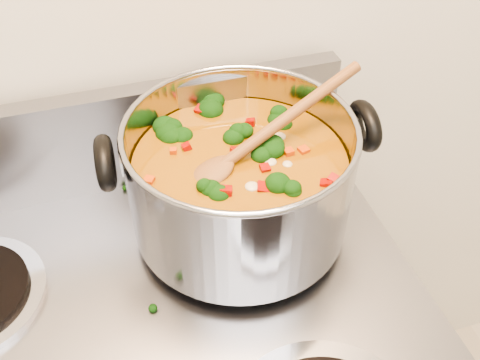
# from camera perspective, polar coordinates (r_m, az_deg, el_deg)

# --- Properties ---
(stockpot) EXTENTS (0.35, 0.29, 0.17)m
(stockpot) POSITION_cam_1_polar(r_m,az_deg,el_deg) (0.69, 0.00, 0.02)
(stockpot) COLOR #9A9AA2
(stockpot) RESTS_ON electric_range
(wooden_spoon) EXTENTS (0.27, 0.11, 0.10)m
(wooden_spoon) POSITION_cam_1_polar(r_m,az_deg,el_deg) (0.67, 1.08, 3.76)
(wooden_spoon) COLOR brown
(wooden_spoon) RESTS_ON stockpot
(cooktop_crumbs) EXTENTS (0.26, 0.01, 0.01)m
(cooktop_crumbs) POSITION_cam_1_polar(r_m,az_deg,el_deg) (0.83, -5.78, 0.50)
(cooktop_crumbs) COLOR black
(cooktop_crumbs) RESTS_ON electric_range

